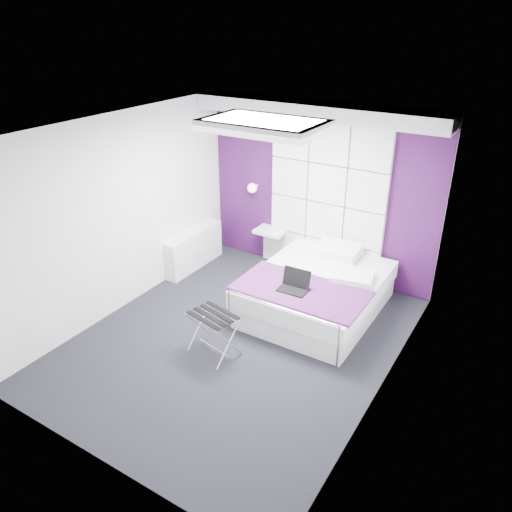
{
  "coord_description": "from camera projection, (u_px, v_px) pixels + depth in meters",
  "views": [
    {
      "loc": [
        2.88,
        -4.23,
        3.69
      ],
      "look_at": [
        0.05,
        0.35,
        1.03
      ],
      "focal_mm": 35.0,
      "sensor_mm": 36.0,
      "label": 1
    }
  ],
  "objects": [
    {
      "name": "floor",
      "position": [
        238.0,
        340.0,
        6.22
      ],
      "size": [
        4.4,
        4.4,
        0.0
      ],
      "primitive_type": "plane",
      "color": "black",
      "rests_on": "ground"
    },
    {
      "name": "ceiling",
      "position": [
        234.0,
        130.0,
        5.06
      ],
      "size": [
        4.4,
        4.4,
        0.0
      ],
      "primitive_type": "plane",
      "rotation": [
        3.14,
        0.0,
        0.0
      ],
      "color": "white",
      "rests_on": "wall_back"
    },
    {
      "name": "wall_back",
      "position": [
        319.0,
        191.0,
        7.32
      ],
      "size": [
        3.6,
        0.0,
        3.6
      ],
      "primitive_type": "plane",
      "rotation": [
        1.57,
        0.0,
        0.0
      ],
      "color": "silver",
      "rests_on": "floor"
    },
    {
      "name": "wall_left",
      "position": [
        121.0,
        215.0,
        6.49
      ],
      "size": [
        0.0,
        4.4,
        4.4
      ],
      "primitive_type": "plane",
      "rotation": [
        1.57,
        0.0,
        1.57
      ],
      "color": "silver",
      "rests_on": "floor"
    },
    {
      "name": "wall_right",
      "position": [
        392.0,
        287.0,
        4.79
      ],
      "size": [
        0.0,
        4.4,
        4.4
      ],
      "primitive_type": "plane",
      "rotation": [
        1.57,
        0.0,
        -1.57
      ],
      "color": "silver",
      "rests_on": "floor"
    },
    {
      "name": "accent_wall",
      "position": [
        319.0,
        192.0,
        7.31
      ],
      "size": [
        3.58,
        0.02,
        2.58
      ],
      "primitive_type": "cube",
      "color": "#380E3E",
      "rests_on": "wall_back"
    },
    {
      "name": "soffit",
      "position": [
        316.0,
        110.0,
        6.6
      ],
      "size": [
        3.58,
        0.5,
        0.2
      ],
      "primitive_type": "cube",
      "color": "white",
      "rests_on": "wall_back"
    },
    {
      "name": "headboard",
      "position": [
        326.0,
        203.0,
        7.26
      ],
      "size": [
        1.8,
        0.08,
        2.3
      ],
      "primitive_type": null,
      "color": "white",
      "rests_on": "wall_back"
    },
    {
      "name": "skylight",
      "position": [
        264.0,
        124.0,
        5.54
      ],
      "size": [
        1.36,
        0.86,
        0.12
      ],
      "primitive_type": null,
      "color": "white",
      "rests_on": "ceiling"
    },
    {
      "name": "wall_lamp",
      "position": [
        254.0,
        187.0,
        7.74
      ],
      "size": [
        0.15,
        0.15,
        0.15
      ],
      "primitive_type": "sphere",
      "color": "white",
      "rests_on": "wall_back"
    },
    {
      "name": "radiator",
      "position": [
        194.0,
        249.0,
        7.87
      ],
      "size": [
        0.22,
        1.2,
        0.6
      ],
      "primitive_type": "cube",
      "color": "white",
      "rests_on": "floor"
    },
    {
      "name": "bed",
      "position": [
        317.0,
        291.0,
        6.72
      ],
      "size": [
        1.65,
        1.98,
        0.7
      ],
      "color": "white",
      "rests_on": "floor"
    },
    {
      "name": "nightstand",
      "position": [
        271.0,
        231.0,
        7.83
      ],
      "size": [
        0.47,
        0.37,
        0.05
      ],
      "primitive_type": "cube",
      "color": "white",
      "rests_on": "wall_back"
    },
    {
      "name": "luggage_rack",
      "position": [
        214.0,
        334.0,
        5.87
      ],
      "size": [
        0.54,
        0.4,
        0.53
      ],
      "rotation": [
        0.0,
        0.0,
        -0.21
      ],
      "color": "silver",
      "rests_on": "floor"
    },
    {
      "name": "laptop",
      "position": [
        295.0,
        285.0,
        6.21
      ],
      "size": [
        0.36,
        0.26,
        0.26
      ],
      "rotation": [
        0.0,
        0.0,
        0.03
      ],
      "color": "black",
      "rests_on": "bed"
    }
  ]
}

